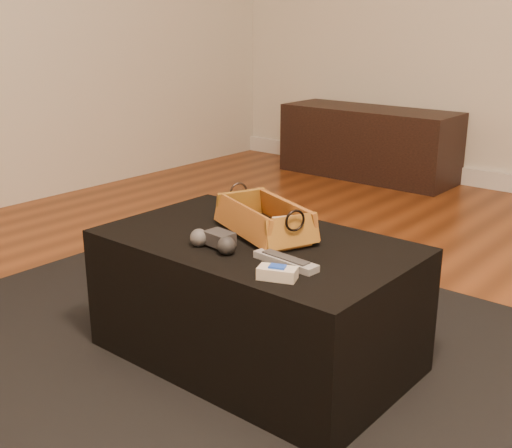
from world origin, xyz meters
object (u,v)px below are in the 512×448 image
Objects in this scene: ottoman at (255,299)px; game_controller at (215,240)px; tv_remote at (258,226)px; media_cabinet at (368,143)px; cream_gadget at (277,273)px; silver_remote at (286,261)px; wicker_basket at (265,221)px.

ottoman is 0.28m from game_controller.
tv_remote reaches higher than ottoman.
media_cabinet is at bearing 128.61° from tv_remote.
game_controller is 0.30m from cream_gadget.
tv_remote is 0.92× the size of silver_remote.
tv_remote is 0.29m from silver_remote.
tv_remote is at bearing 145.35° from silver_remote.
cream_gadget is at bearing -26.58° from tv_remote.
silver_remote reaches higher than ottoman.
game_controller reaches higher than cream_gadget.
wicker_basket is 3.58× the size of cream_gadget.
media_cabinet is at bearing 112.77° from ottoman.
silver_remote is at bearing -28.69° from ottoman.
media_cabinet is 3.08m from cream_gadget.
media_cabinet is at bearing 115.64° from silver_remote.
wicker_basket reaches higher than game_controller.
cream_gadget is (0.27, -0.27, -0.03)m from wicker_basket.
media_cabinet is 2.97m from silver_remote.
wicker_basket is 0.38m from cream_gadget.
wicker_basket is 1.94× the size of silver_remote.
game_controller is at bearing -103.21° from ottoman.
wicker_basket is 2.45× the size of game_controller.
media_cabinet reaches higher than ottoman.
tv_remote is 1.70× the size of cream_gadget.
cream_gadget is (0.05, -0.10, 0.01)m from silver_remote.
cream_gadget is at bearing -39.72° from ottoman.
tv_remote is at bearing -165.16° from wicker_basket.
cream_gadget is (1.33, -2.77, 0.20)m from media_cabinet.
media_cabinet is 2.78m from ottoman.
wicker_basket is (1.07, -2.50, 0.23)m from media_cabinet.
wicker_basket is (0.02, 0.01, 0.02)m from tv_remote.
game_controller is (-0.00, -0.20, 0.00)m from tv_remote.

